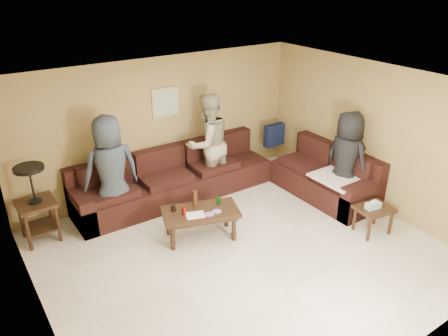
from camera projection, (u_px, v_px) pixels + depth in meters
name	position (u px, v px, depth m)	size (l,w,h in m)	color
room	(244.00, 150.00, 5.82)	(5.60, 5.50, 2.50)	beige
sectional_sofa	(229.00, 181.00, 7.93)	(4.65, 2.90, 0.97)	black
coffee_table	(200.00, 214.00, 6.72)	(1.29, 0.93, 0.77)	#321D10
end_table_left	(36.00, 202.00, 6.57)	(0.56, 0.56, 1.25)	#321D10
side_table_right	(374.00, 211.00, 6.85)	(0.61, 0.52, 0.60)	#321D10
waste_bin	(210.00, 212.00, 7.34)	(0.22, 0.22, 0.27)	#321D10
wall_art	(166.00, 102.00, 7.71)	(0.52, 0.04, 0.52)	tan
person_left	(111.00, 171.00, 6.94)	(0.90, 0.59, 1.84)	#2E3540
person_middle	(208.00, 144.00, 7.96)	(0.91, 0.71, 1.87)	gray
person_right	(346.00, 160.00, 7.50)	(0.84, 0.55, 1.72)	black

